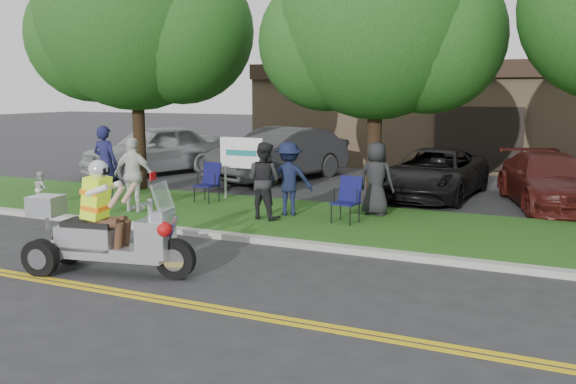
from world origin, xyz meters
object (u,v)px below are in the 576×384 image
at_px(spectator_adult_left, 105,163).
at_px(spectator_adult_mid, 264,180).
at_px(parked_car_mid, 434,173).
at_px(parked_car_right, 550,181).
at_px(spectator_adult_right, 134,175).
at_px(parked_car_far_left, 154,149).
at_px(parked_car_left, 280,154).
at_px(lawn_chair_a, 348,197).
at_px(trike_scooter, 104,234).
at_px(lawn_chair_b, 209,180).

xyz_separation_m(spectator_adult_left, spectator_adult_mid, (4.82, -0.37, -0.12)).
xyz_separation_m(parked_car_mid, parked_car_right, (3.00, -0.23, 0.01)).
relative_size(spectator_adult_right, parked_car_far_left, 0.34).
height_order(parked_car_far_left, parked_car_mid, parked_car_far_left).
relative_size(parked_car_far_left, parked_car_left, 0.98).
distance_m(spectator_adult_left, spectator_adult_mid, 4.84).
bearing_deg(lawn_chair_a, trike_scooter, -107.49).
distance_m(spectator_adult_mid, parked_car_far_left, 9.23).
bearing_deg(lawn_chair_b, parked_car_mid, 42.42).
xyz_separation_m(lawn_chair_b, parked_car_left, (-0.29, 4.90, 0.20)).
bearing_deg(parked_car_mid, parked_car_far_left, -179.45).
relative_size(spectator_adult_right, parked_car_right, 0.38).
bearing_deg(spectator_adult_left, spectator_adult_right, 150.57).
bearing_deg(parked_car_right, parked_car_mid, 158.50).
relative_size(lawn_chair_a, spectator_adult_right, 0.57).
bearing_deg(spectator_adult_mid, spectator_adult_right, 18.27).
distance_m(trike_scooter, lawn_chair_b, 6.06).
relative_size(lawn_chair_b, parked_car_right, 0.22).
xyz_separation_m(lawn_chair_a, parked_car_far_left, (-9.10, 5.27, 0.21)).
height_order(spectator_adult_right, parked_car_right, spectator_adult_right).
xyz_separation_m(trike_scooter, parked_car_far_left, (-6.63, 10.23, 0.23)).
relative_size(spectator_adult_right, parked_car_left, 0.33).
bearing_deg(parked_car_left, parked_car_mid, 5.01).
bearing_deg(spectator_adult_mid, parked_car_left, -59.26).
height_order(spectator_adult_mid, parked_car_mid, spectator_adult_mid).
distance_m(spectator_adult_mid, parked_car_mid, 5.72).
height_order(parked_car_mid, parked_car_right, parked_car_right).
distance_m(trike_scooter, spectator_adult_left, 6.46).
bearing_deg(parked_car_left, parked_car_right, 8.04).
bearing_deg(lawn_chair_a, parked_car_mid, 87.13).
relative_size(spectator_adult_left, spectator_adult_mid, 1.13).
distance_m(lawn_chair_a, spectator_adult_mid, 1.92).
relative_size(lawn_chair_a, parked_car_left, 0.19).
bearing_deg(spectator_adult_right, parked_car_far_left, -62.98).
xyz_separation_m(lawn_chair_a, spectator_adult_left, (-6.67, -0.06, 0.41)).
xyz_separation_m(spectator_adult_left, spectator_adult_right, (1.64, -0.91, -0.10)).
xyz_separation_m(spectator_adult_mid, parked_car_mid, (2.81, 4.98, -0.30)).
bearing_deg(spectator_adult_right, trike_scooter, 116.49).
distance_m(lawn_chair_b, parked_car_left, 4.91).
bearing_deg(lawn_chair_b, spectator_adult_mid, -23.81).
height_order(lawn_chair_b, parked_car_far_left, parked_car_far_left).
bearing_deg(lawn_chair_b, spectator_adult_right, -110.49).
xyz_separation_m(spectator_adult_right, parked_car_left, (0.65, 6.76, -0.11)).
bearing_deg(lawn_chair_b, parked_car_left, 99.79).
height_order(spectator_adult_left, spectator_adult_mid, spectator_adult_left).
bearing_deg(lawn_chair_a, spectator_adult_right, -160.05).
bearing_deg(parked_car_left, parked_car_far_left, -155.80).
distance_m(parked_car_far_left, parked_car_left, 4.75).
bearing_deg(parked_car_far_left, lawn_chair_b, -21.14).
distance_m(lawn_chair_b, parked_car_right, 8.75).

